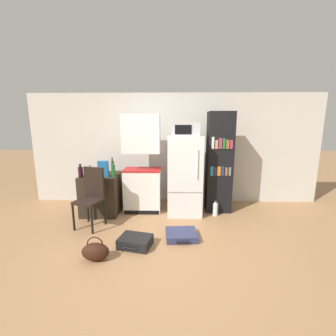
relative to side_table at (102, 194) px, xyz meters
name	(u,v)px	position (x,y,z in m)	size (l,w,h in m)	color
ground_plane	(161,245)	(1.25, -1.24, -0.39)	(24.00, 24.00, 0.00)	#A3754C
wall_back	(175,149)	(1.45, 0.76, 0.81)	(6.40, 0.10, 2.41)	beige
side_table	(102,194)	(0.00, 0.00, 0.00)	(0.71, 0.72, 0.78)	#2D2319
kitchen_hutch	(142,167)	(0.80, 0.13, 0.52)	(0.74, 0.47, 1.94)	white
refrigerator	(185,175)	(1.65, 0.03, 0.38)	(0.66, 0.68, 1.54)	white
microwave	(185,129)	(1.65, 0.03, 1.27)	(0.52, 0.42, 0.25)	#B7B7BC
bookshelf	(219,163)	(2.34, 0.17, 0.61)	(0.49, 0.39, 1.99)	black
bottle_green_tall	(113,170)	(0.30, -0.17, 0.51)	(0.07, 0.07, 0.29)	#1E6028
bottle_amber_beer	(93,172)	(-0.11, -0.12, 0.46)	(0.07, 0.07, 0.17)	brown
bottle_wine_dark	(81,172)	(-0.29, -0.26, 0.50)	(0.09, 0.09, 0.25)	black
bottle_olive_oil	(112,166)	(0.16, 0.28, 0.51)	(0.06, 0.06, 0.29)	#566619
bottle_milk_white	(90,170)	(-0.27, 0.17, 0.45)	(0.08, 0.08, 0.14)	white
bowl	(95,173)	(-0.12, 0.01, 0.42)	(0.17, 0.17, 0.05)	silver
cereal_box	(103,169)	(0.12, -0.19, 0.54)	(0.19, 0.07, 0.30)	#1E66A8
chair	(92,193)	(0.02, -0.59, 0.21)	(0.50, 0.50, 1.03)	black
suitcase_large_flat	(135,242)	(0.87, -1.27, -0.32)	(0.52, 0.44, 0.14)	black
suitcase_small_flat	(181,235)	(1.55, -1.02, -0.34)	(0.51, 0.46, 0.10)	navy
handbag	(95,252)	(0.41, -1.63, -0.27)	(0.36, 0.20, 0.33)	#33190F
water_bottle_front	(215,209)	(2.25, -0.12, -0.26)	(0.10, 0.10, 0.31)	silver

